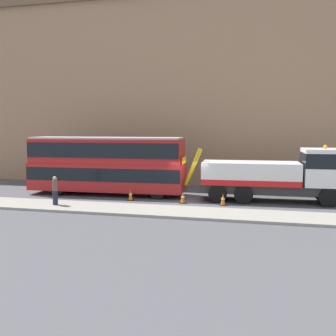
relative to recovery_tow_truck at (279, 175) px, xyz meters
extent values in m
plane|color=#4C4C51|center=(-5.59, -0.55, -1.76)|extent=(120.00, 120.00, 0.00)
cube|color=gray|center=(-5.59, -4.75, -1.68)|extent=(60.00, 2.80, 0.15)
cube|color=#9E7A5B|center=(-5.59, 5.99, 6.24)|extent=(60.00, 1.20, 16.00)
cube|color=#2D2D2D|center=(-0.48, -0.02, -0.90)|extent=(9.08, 2.57, 0.55)
cube|color=white|center=(2.72, 0.11, 0.52)|extent=(2.70, 2.70, 2.30)
cube|color=black|center=(2.72, 0.11, 0.97)|extent=(2.73, 2.73, 0.90)
cube|color=silver|center=(-1.78, -0.07, 0.07)|extent=(6.20, 2.84, 1.40)
cube|color=red|center=(-1.78, -0.07, -0.45)|extent=(6.20, 2.90, 0.36)
cylinder|color=#B79914|center=(-5.49, -0.22, 0.37)|extent=(1.24, 0.33, 2.52)
sphere|color=orange|center=(2.72, 0.11, 1.79)|extent=(0.24, 0.24, 0.24)
cylinder|color=black|center=(2.77, 1.22, -1.18)|extent=(1.17, 0.39, 1.16)
cylinder|color=black|center=(2.86, -1.00, -1.18)|extent=(1.17, 0.39, 1.16)
cylinder|color=black|center=(-2.22, 1.02, -1.18)|extent=(1.17, 0.39, 1.16)
cylinder|color=black|center=(-2.13, -1.20, -1.18)|extent=(1.17, 0.39, 1.16)
cylinder|color=black|center=(-3.82, 0.96, -1.18)|extent=(1.17, 0.39, 1.16)
cylinder|color=black|center=(-3.73, -1.26, -1.18)|extent=(1.17, 0.39, 1.16)
cube|color=#AD1E1E|center=(-11.69, -0.02, -0.47)|extent=(11.09, 2.94, 1.90)
cube|color=#AD1E1E|center=(-11.69, -0.02, 1.33)|extent=(10.87, 2.83, 1.70)
cube|color=black|center=(-11.69, -0.02, -0.22)|extent=(10.98, 2.99, 0.90)
cube|color=black|center=(-11.69, -0.02, 1.43)|extent=(10.76, 2.98, 1.00)
cube|color=#B2B2B2|center=(-11.69, -0.02, 2.24)|extent=(10.64, 2.72, 0.12)
cube|color=yellow|center=(-6.18, 0.20, 0.78)|extent=(0.12, 1.50, 0.44)
cylinder|color=black|center=(-7.84, 1.22, -1.24)|extent=(1.05, 0.34, 1.04)
cylinder|color=black|center=(-7.75, -0.94, -1.24)|extent=(1.05, 0.34, 1.04)
cylinder|color=black|center=(-15.03, 0.93, -1.24)|extent=(1.05, 0.34, 1.04)
cylinder|color=black|center=(-14.95, -1.23, -1.24)|extent=(1.05, 0.34, 1.04)
cylinder|color=#232333|center=(-13.01, -4.83, -1.18)|extent=(0.41, 0.41, 0.85)
cube|color=brown|center=(-13.01, -4.83, -0.45)|extent=(0.44, 0.48, 0.62)
sphere|color=tan|center=(-13.01, -4.83, -0.02)|extent=(0.24, 0.24, 0.24)
cone|color=orange|center=(-9.35, -1.73, -1.40)|extent=(0.32, 0.32, 0.72)
cylinder|color=white|center=(-9.35, -1.73, -1.36)|extent=(0.21, 0.21, 0.10)
cube|color=black|center=(-9.35, -1.73, -1.74)|extent=(0.36, 0.36, 0.04)
cone|color=orange|center=(-5.85, -1.87, -1.40)|extent=(0.32, 0.32, 0.72)
cylinder|color=white|center=(-5.85, -1.87, -1.36)|extent=(0.21, 0.21, 0.10)
cube|color=black|center=(-5.85, -1.87, -1.74)|extent=(0.36, 0.36, 0.04)
cone|color=orange|center=(-3.33, -1.92, -1.40)|extent=(0.32, 0.32, 0.72)
cylinder|color=white|center=(-3.33, -1.92, -1.36)|extent=(0.21, 0.21, 0.10)
cube|color=black|center=(-3.33, -1.92, -1.74)|extent=(0.36, 0.36, 0.04)
camera|label=1|loc=(-1.17, -25.50, 3.03)|focal=41.64mm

